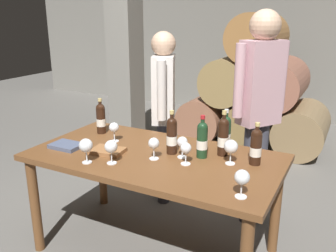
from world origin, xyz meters
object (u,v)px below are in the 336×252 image
wine_glass_3 (114,128)px  wine_bottle_2 (101,118)px  wine_bottle_1 (226,133)px  wine_glass_4 (111,147)px  wine_bottle_5 (223,136)px  wine_bottle_4 (172,135)px  wine_glass_1 (182,143)px  wine_glass_5 (242,178)px  wine_glass_6 (154,144)px  wine_bottle_0 (256,146)px  wine_bottle_3 (202,139)px  taster_seated_left (164,104)px  tasting_notebook (67,146)px  sommelier_presenting (260,100)px  dining_table (155,167)px  leather_ledger (108,151)px  wine_glass_2 (86,146)px  wine_glass_0 (186,149)px  wine_glass_7 (231,147)px

wine_glass_3 → wine_bottle_2: bearing=150.7°
wine_bottle_1 → wine_glass_4: 0.80m
wine_bottle_2 → wine_bottle_5: bearing=0.0°
wine_bottle_4 → wine_glass_1: bearing=-20.2°
wine_glass_5 → wine_glass_6: 0.71m
wine_bottle_0 → wine_glass_3: bearing=-176.4°
wine_bottle_3 → wine_bottle_5: bearing=42.8°
wine_glass_4 → taster_seated_left: taster_seated_left is taller
wine_glass_1 → tasting_notebook: 0.85m
wine_bottle_0 → sommelier_presenting: sommelier_presenting is taller
wine_glass_1 → wine_glass_6: (-0.15, -0.11, 0.00)m
dining_table → wine_glass_6: size_ratio=11.48×
wine_glass_6 → leather_ledger: 0.35m
wine_bottle_1 → sommelier_presenting: (0.11, 0.44, 0.16)m
wine_bottle_5 → wine_bottle_2: bearing=-180.0°
wine_bottle_1 → wine_glass_2: bearing=-138.8°
wine_bottle_3 → sommelier_presenting: bearing=72.0°
wine_bottle_1 → leather_ledger: bearing=-148.7°
wine_glass_5 → leather_ledger: bearing=169.3°
sommelier_presenting → wine_glass_5: bearing=-79.9°
wine_bottle_4 → tasting_notebook: bearing=-160.8°
dining_table → wine_bottle_5: wine_bottle_5 is taller
wine_glass_0 → wine_glass_2: bearing=-154.7°
wine_bottle_4 → wine_glass_2: 0.57m
wine_glass_4 → wine_bottle_5: bearing=38.9°
wine_bottle_3 → wine_bottle_5: size_ratio=0.93×
wine_glass_0 → sommelier_presenting: sommelier_presenting is taller
wine_glass_0 → wine_glass_2: (-0.58, -0.27, 0.01)m
wine_bottle_3 → dining_table: bearing=-159.9°
wine_glass_0 → wine_bottle_5: bearing=59.2°
wine_bottle_3 → taster_seated_left: taster_seated_left is taller
wine_glass_1 → wine_glass_4: bearing=-139.9°
wine_bottle_1 → wine_bottle_4: size_ratio=0.97×
wine_glass_7 → wine_bottle_1: bearing=117.2°
dining_table → wine_bottle_0: bearing=13.7°
wine_glass_3 → taster_seated_left: 0.63m
wine_glass_7 → wine_bottle_5: bearing=127.8°
wine_glass_5 → leather_ledger: wine_glass_5 is taller
wine_bottle_3 → sommelier_presenting: sommelier_presenting is taller
wine_bottle_2 → wine_glass_3: (0.21, -0.12, -0.02)m
dining_table → taster_seated_left: (-0.31, 0.72, 0.25)m
wine_bottle_5 → dining_table: bearing=-152.8°
wine_glass_2 → wine_glass_5: (1.02, 0.01, -0.00)m
wine_glass_2 → wine_glass_3: size_ratio=1.10×
wine_bottle_2 → wine_glass_6: size_ratio=1.93×
wine_bottle_0 → wine_glass_3: 1.05m
wine_glass_6 → tasting_notebook: size_ratio=0.67×
wine_glass_1 → wine_glass_3: (-0.59, 0.05, 0.00)m
wine_glass_2 → tasting_notebook: wine_glass_2 is taller
wine_glass_4 → wine_glass_6: size_ratio=1.06×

